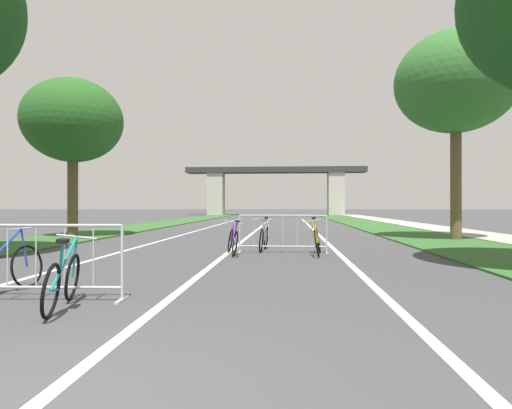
# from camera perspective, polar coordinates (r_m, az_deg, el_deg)

# --- Properties ---
(grass_verge_left) EXTENTS (3.19, 67.36, 0.05)m
(grass_verge_left) POSITION_cam_1_polar(r_m,az_deg,el_deg) (31.21, -12.07, -2.48)
(grass_verge_left) COLOR #2D5B26
(grass_verge_left) RESTS_ON ground
(grass_verge_right) EXTENTS (3.19, 67.36, 0.05)m
(grass_verge_right) POSITION_cam_1_polar(r_m,az_deg,el_deg) (30.46, 14.50, -2.54)
(grass_verge_right) COLOR #2D5B26
(grass_verge_right) RESTS_ON ground
(sidewalk_path_right) EXTENTS (2.34, 67.36, 0.08)m
(sidewalk_path_right) POSITION_cam_1_polar(r_m,az_deg,el_deg) (31.07, 19.52, -2.46)
(sidewalk_path_right) COLOR #9E9B93
(sidewalk_path_right) RESTS_ON ground
(lane_stripe_center) EXTENTS (0.14, 38.97, 0.01)m
(lane_stripe_center) POSITION_cam_1_polar(r_m,az_deg,el_deg) (21.97, -0.11, -3.53)
(lane_stripe_center) COLOR silver
(lane_stripe_center) RESTS_ON ground
(lane_stripe_right_lane) EXTENTS (0.14, 38.97, 0.01)m
(lane_stripe_right_lane) POSITION_cam_1_polar(r_m,az_deg,el_deg) (21.95, 7.80, -3.53)
(lane_stripe_right_lane) COLOR silver
(lane_stripe_right_lane) RESTS_ON ground
(lane_stripe_left_lane) EXTENTS (0.14, 38.97, 0.01)m
(lane_stripe_left_lane) POSITION_cam_1_polar(r_m,az_deg,el_deg) (22.40, -7.86, -3.46)
(lane_stripe_left_lane) COLOR silver
(lane_stripe_left_lane) RESTS_ON ground
(overpass_bridge) EXTENTS (23.97, 2.86, 6.43)m
(overpass_bridge) POSITION_cam_1_polar(r_m,az_deg,el_deg) (58.15, 2.57, 2.86)
(overpass_bridge) COLOR #2D2D30
(overpass_bridge) RESTS_ON ground
(tree_left_oak_mid) EXTENTS (4.02, 4.02, 6.51)m
(tree_left_oak_mid) POSITION_cam_1_polar(r_m,az_deg,el_deg) (19.58, -23.00, 10.06)
(tree_left_oak_mid) COLOR brown
(tree_left_oak_mid) RESTS_ON ground
(tree_right_pine_far) EXTENTS (4.44, 4.44, 7.81)m
(tree_right_pine_far) POSITION_cam_1_polar(r_m,az_deg,el_deg) (18.32, 24.84, 14.36)
(tree_right_pine_far) COLOR brown
(tree_right_pine_far) RESTS_ON ground
(crowd_barrier_nearest) EXTENTS (2.46, 0.56, 1.05)m
(crowd_barrier_nearest) POSITION_cam_1_polar(r_m,az_deg,el_deg) (6.70, -27.01, -6.81)
(crowd_barrier_nearest) COLOR #ADADB2
(crowd_barrier_nearest) RESTS_ON ground
(crowd_barrier_second) EXTENTS (2.45, 0.47, 1.05)m
(crowd_barrier_second) POSITION_cam_1_polar(r_m,az_deg,el_deg) (11.91, 3.56, -3.89)
(crowd_barrier_second) COLOR #ADADB2
(crowd_barrier_second) RESTS_ON ground
(bicycle_yellow_0) EXTENTS (0.53, 1.78, 0.99)m
(bicycle_yellow_0) POSITION_cam_1_polar(r_m,az_deg,el_deg) (11.56, 8.05, -4.65)
(bicycle_yellow_0) COLOR black
(bicycle_yellow_0) RESTS_ON ground
(bicycle_purple_2) EXTENTS (0.58, 1.67, 0.92)m
(bicycle_purple_2) POSITION_cam_1_polar(r_m,az_deg,el_deg) (11.51, -3.07, -4.77)
(bicycle_purple_2) COLOR black
(bicycle_purple_2) RESTS_ON ground
(bicycle_silver_3) EXTENTS (0.46, 1.71, 0.98)m
(bicycle_silver_3) POSITION_cam_1_polar(r_m,az_deg,el_deg) (12.49, 1.06, -4.38)
(bicycle_silver_3) COLOR black
(bicycle_silver_3) RESTS_ON ground
(bicycle_teal_4) EXTENTS (0.54, 1.60, 0.92)m
(bicycle_teal_4) POSITION_cam_1_polar(r_m,az_deg,el_deg) (6.03, -24.09, -9.06)
(bicycle_teal_4) COLOR black
(bicycle_teal_4) RESTS_ON ground
(bicycle_blue_5) EXTENTS (0.43, 1.64, 0.98)m
(bicycle_blue_5) POSITION_cam_1_polar(r_m,az_deg,el_deg) (7.41, -30.38, -7.24)
(bicycle_blue_5) COLOR black
(bicycle_blue_5) RESTS_ON ground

